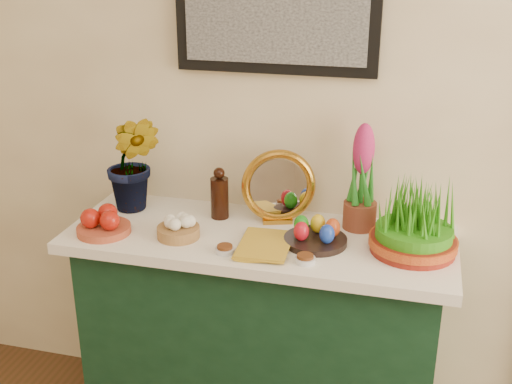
# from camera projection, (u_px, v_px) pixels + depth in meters

# --- Properties ---
(sideboard) EXTENTS (1.30, 0.45, 0.85)m
(sideboard) POSITION_uv_depth(u_px,v_px,m) (259.00, 341.00, 2.50)
(sideboard) COLOR #143721
(sideboard) RESTS_ON ground
(tablecloth) EXTENTS (1.40, 0.55, 0.04)m
(tablecloth) POSITION_uv_depth(u_px,v_px,m) (259.00, 238.00, 2.34)
(tablecloth) COLOR white
(tablecloth) RESTS_ON sideboard
(hyacinth_green) EXTENTS (0.27, 0.24, 0.51)m
(hyacinth_green) POSITION_uv_depth(u_px,v_px,m) (132.00, 147.00, 2.44)
(hyacinth_green) COLOR #267E22
(hyacinth_green) RESTS_ON tablecloth
(apple_bowl) EXTENTS (0.23, 0.23, 0.10)m
(apple_bowl) POSITION_uv_depth(u_px,v_px,m) (103.00, 222.00, 2.32)
(apple_bowl) COLOR #AD492D
(apple_bowl) RESTS_ON tablecloth
(garlic_basket) EXTENTS (0.20, 0.20, 0.09)m
(garlic_basket) POSITION_uv_depth(u_px,v_px,m) (178.00, 228.00, 2.29)
(garlic_basket) COLOR #A37A41
(garlic_basket) RESTS_ON tablecloth
(vinegar_cruet) EXTENTS (0.07, 0.07, 0.20)m
(vinegar_cruet) POSITION_uv_depth(u_px,v_px,m) (220.00, 196.00, 2.43)
(vinegar_cruet) COLOR black
(vinegar_cruet) RESTS_ON tablecloth
(mirror) EXTENTS (0.28, 0.15, 0.28)m
(mirror) POSITION_uv_depth(u_px,v_px,m) (278.00, 187.00, 2.39)
(mirror) COLOR #B37D24
(mirror) RESTS_ON tablecloth
(book) EXTENTS (0.17, 0.24, 0.03)m
(book) POSITION_uv_depth(u_px,v_px,m) (240.00, 242.00, 2.22)
(book) COLOR gold
(book) RESTS_ON tablecloth
(spice_dish_left) EXTENTS (0.07, 0.07, 0.03)m
(spice_dish_left) POSITION_uv_depth(u_px,v_px,m) (225.00, 249.00, 2.18)
(spice_dish_left) COLOR silver
(spice_dish_left) RESTS_ON tablecloth
(spice_dish_right) EXTENTS (0.07, 0.07, 0.03)m
(spice_dish_right) POSITION_uv_depth(u_px,v_px,m) (305.00, 259.00, 2.11)
(spice_dish_right) COLOR silver
(spice_dish_right) RESTS_ON tablecloth
(egg_plate) EXTENTS (0.30, 0.30, 0.09)m
(egg_plate) POSITION_uv_depth(u_px,v_px,m) (316.00, 235.00, 2.24)
(egg_plate) COLOR black
(egg_plate) RESTS_ON tablecloth
(hyacinth_pink) EXTENTS (0.12, 0.12, 0.40)m
(hyacinth_pink) POSITION_uv_depth(u_px,v_px,m) (362.00, 182.00, 2.31)
(hyacinth_pink) COLOR brown
(hyacinth_pink) RESTS_ON tablecloth
(wheatgrass_sabzeh) EXTENTS (0.30, 0.30, 0.24)m
(wheatgrass_sabzeh) POSITION_uv_depth(u_px,v_px,m) (415.00, 223.00, 2.16)
(wheatgrass_sabzeh) COLOR maroon
(wheatgrass_sabzeh) RESTS_ON tablecloth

